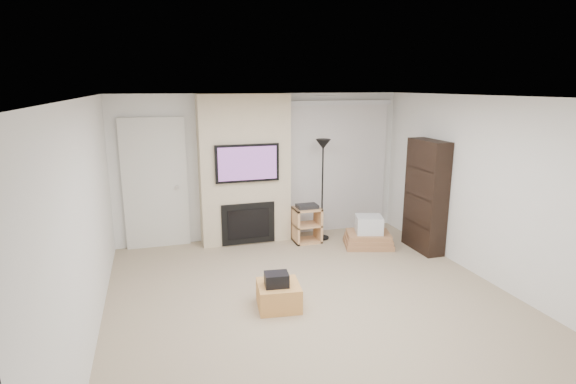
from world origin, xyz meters
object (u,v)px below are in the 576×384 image
object	(u,v)px
box_stack	(368,235)
bookshelf	(426,196)
floor_lamp	(323,161)
ottoman	(279,296)
av_stand	(307,222)

from	to	relation	value
box_stack	bookshelf	size ratio (longest dim) A/B	0.51
floor_lamp	box_stack	distance (m)	1.45
ottoman	floor_lamp	world-z (taller)	floor_lamp
box_stack	bookshelf	bearing A→B (deg)	-26.34
floor_lamp	bookshelf	world-z (taller)	bookshelf
ottoman	bookshelf	bearing A→B (deg)	23.63
floor_lamp	bookshelf	xyz separation A→B (m)	(1.40, -0.98, -0.48)
bookshelf	floor_lamp	bearing A→B (deg)	145.05
floor_lamp	ottoman	bearing A→B (deg)	-122.52
floor_lamp	av_stand	xyz separation A→B (m)	(-0.30, -0.08, -1.03)
floor_lamp	box_stack	bearing A→B (deg)	-43.89
floor_lamp	av_stand	distance (m)	1.08
ottoman	bookshelf	world-z (taller)	bookshelf
box_stack	bookshelf	world-z (taller)	bookshelf
ottoman	box_stack	xyz separation A→B (m)	(2.01, 1.62, 0.05)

